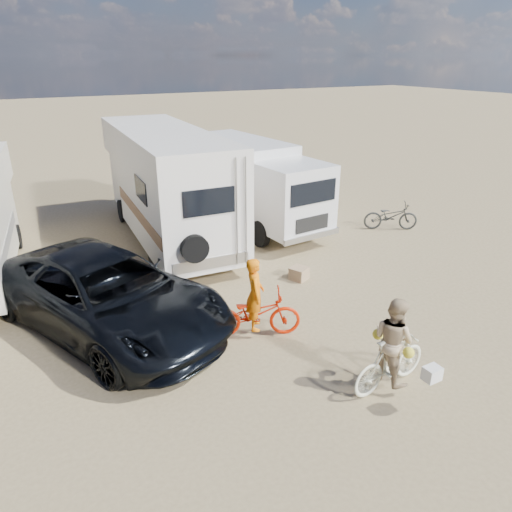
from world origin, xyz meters
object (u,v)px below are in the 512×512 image
bike_woman (390,362)px  bike_parked (391,216)px  rv_main (167,187)px  box_truck (252,185)px  cooler (192,313)px  bike_man (255,314)px  rider_woman (392,348)px  dark_suv (108,294)px  crate (299,273)px  rider_man (255,302)px

bike_woman → bike_parked: 8.85m
rv_main → box_truck: 3.11m
bike_parked → cooler: 8.75m
bike_man → rider_woman: bearing=-129.9°
dark_suv → crate: size_ratio=14.21×
bike_woman → bike_parked: (6.08, 6.43, -0.04)m
crate → bike_woman: bearing=-103.2°
rider_man → rv_main: bearing=21.2°
bike_man → rv_main: bearing=21.2°
rider_woman → bike_man: bearing=20.8°
rider_woman → bike_parked: bearing=-48.3°
bike_woman → rider_woman: 0.29m
rider_man → rider_woman: rider_woman is taller
rv_main → box_truck: size_ratio=1.22×
bike_parked → crate: size_ratio=4.30×
dark_suv → bike_man: dark_suv is taller
box_truck → rider_woman: size_ratio=4.06×
rv_main → crate: rv_main is taller
rv_main → rider_man: bearing=-89.5°
box_truck → cooler: 7.06m
rv_main → dark_suv: 5.74m
bike_man → box_truck: bearing=-3.5°
rider_woman → cooler: size_ratio=3.15×
rv_main → box_truck: bearing=3.4°
cooler → bike_man: bearing=-59.7°
dark_suv → bike_parked: dark_suv is taller
bike_man → rider_man: bearing=0.0°
crate → bike_parked: bearing=20.3°
rv_main → bike_woman: (0.94, -9.27, -1.24)m
bike_man → rider_woman: 3.02m
box_truck → bike_parked: (3.93, -2.82, -0.96)m
rider_woman → cooler: rider_woman is taller
box_truck → crate: bearing=-107.6°
dark_suv → bike_man: bearing=-56.2°
bike_woman → cooler: 4.55m
bike_man → bike_parked: bike_man is taller
dark_suv → bike_woman: bearing=-71.1°
dark_suv → rider_woman: bearing=-71.1°
rider_man → rider_woman: size_ratio=0.99×
box_truck → crate: box_truck is taller
cooler → rv_main: bearing=66.5°
box_truck → dark_suv: 7.79m
box_truck → cooler: box_truck is taller
crate → rider_man: bearing=-141.8°
bike_woman → cooler: bearing=25.5°
bike_man → bike_woman: bike_woman is taller
rider_woman → cooler: bearing=25.5°
bike_man → crate: size_ratio=4.58×
bike_man → cooler: bearing=64.0°
dark_suv → rider_man: 3.21m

